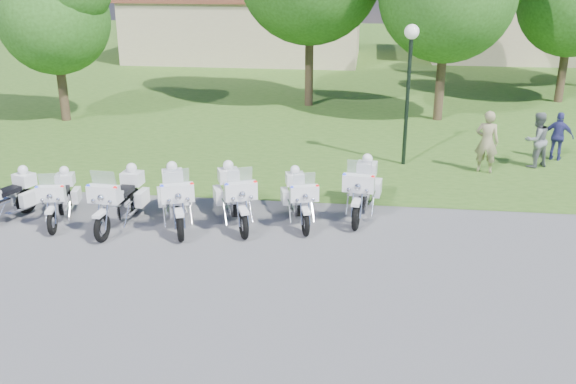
# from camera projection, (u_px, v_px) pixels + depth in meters

# --- Properties ---
(ground) EXTENTS (100.00, 100.00, 0.00)m
(ground) POSITION_uv_depth(u_px,v_px,m) (282.00, 250.00, 14.37)
(ground) COLOR #5E5E63
(ground) RESTS_ON ground
(grass_lawn) EXTENTS (100.00, 48.00, 0.01)m
(grass_lawn) POSITION_uv_depth(u_px,v_px,m) (341.00, 62.00, 39.48)
(grass_lawn) COLOR #345B1C
(grass_lawn) RESTS_ON ground
(motorcycle_0) EXTENTS (1.25, 2.20, 1.54)m
(motorcycle_0) POSITION_uv_depth(u_px,v_px,m) (2.00, 197.00, 15.67)
(motorcycle_0) COLOR black
(motorcycle_0) RESTS_ON ground
(motorcycle_1) EXTENTS (0.99, 2.13, 1.44)m
(motorcycle_1) POSITION_uv_depth(u_px,v_px,m) (60.00, 197.00, 15.82)
(motorcycle_1) COLOR black
(motorcycle_1) RESTS_ON ground
(motorcycle_2) EXTENTS (0.89, 2.43, 1.63)m
(motorcycle_2) POSITION_uv_depth(u_px,v_px,m) (120.00, 198.00, 15.51)
(motorcycle_2) COLOR black
(motorcycle_2) RESTS_ON ground
(motorcycle_3) EXTENTS (1.38, 2.37, 1.67)m
(motorcycle_3) POSITION_uv_depth(u_px,v_px,m) (176.00, 197.00, 15.53)
(motorcycle_3) COLOR black
(motorcycle_3) RESTS_ON ground
(motorcycle_4) EXTENTS (1.40, 2.33, 1.66)m
(motorcycle_4) POSITION_uv_depth(u_px,v_px,m) (235.00, 196.00, 15.66)
(motorcycle_4) COLOR black
(motorcycle_4) RESTS_ON ground
(motorcycle_5) EXTENTS (1.10, 2.17, 1.49)m
(motorcycle_5) POSITION_uv_depth(u_px,v_px,m) (299.00, 197.00, 15.76)
(motorcycle_5) COLOR black
(motorcycle_5) RESTS_ON ground
(motorcycle_6) EXTENTS (0.99, 2.49, 1.67)m
(motorcycle_6) POSITION_uv_depth(u_px,v_px,m) (362.00, 188.00, 16.14)
(motorcycle_6) COLOR black
(motorcycle_6) RESTS_ON ground
(lamp_post) EXTENTS (0.44, 0.44, 4.31)m
(lamp_post) POSITION_uv_depth(u_px,v_px,m) (410.00, 61.00, 19.15)
(lamp_post) COLOR black
(lamp_post) RESTS_ON ground
(tree_0) EXTENTS (4.93, 4.21, 6.57)m
(tree_0) POSITION_uv_depth(u_px,v_px,m) (52.00, 8.00, 24.18)
(tree_0) COLOR #38281C
(tree_0) RESTS_ON ground
(building_west) EXTENTS (14.56, 8.32, 4.10)m
(building_west) POSITION_uv_depth(u_px,v_px,m) (247.00, 25.00, 40.40)
(building_west) COLOR tan
(building_west) RESTS_ON ground
(building_east) EXTENTS (11.44, 7.28, 4.10)m
(building_east) POSITION_uv_depth(u_px,v_px,m) (519.00, 25.00, 40.26)
(building_east) COLOR tan
(building_east) RESTS_ON ground
(bystander_a) EXTENTS (0.78, 0.61, 1.90)m
(bystander_a) POSITION_uv_depth(u_px,v_px,m) (487.00, 142.00, 19.19)
(bystander_a) COLOR gray
(bystander_a) RESTS_ON ground
(bystander_b) EXTENTS (1.05, 0.98, 1.72)m
(bystander_b) POSITION_uv_depth(u_px,v_px,m) (536.00, 140.00, 19.72)
(bystander_b) COLOR slate
(bystander_b) RESTS_ON ground
(bystander_c) EXTENTS (0.99, 0.68, 1.56)m
(bystander_c) POSITION_uv_depth(u_px,v_px,m) (558.00, 137.00, 20.40)
(bystander_c) COLOR navy
(bystander_c) RESTS_ON ground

